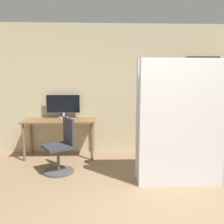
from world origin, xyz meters
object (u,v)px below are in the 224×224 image
object	(u,v)px
mattress_near	(183,123)
mattress_far	(177,120)
office_chair	(61,151)
monitor	(63,105)
bookshelf	(196,103)

from	to	relation	value
mattress_near	mattress_far	size ratio (longest dim) A/B	1.00
office_chair	mattress_near	world-z (taller)	mattress_near
office_chair	mattress_far	bearing A→B (deg)	-10.22
monitor	mattress_near	world-z (taller)	mattress_near
monitor	bookshelf	xyz separation A→B (m)	(2.79, 0.02, 0.02)
bookshelf	monitor	bearing A→B (deg)	-179.68
office_chair	mattress_far	distance (m)	1.99
office_chair	mattress_far	world-z (taller)	mattress_far
office_chair	mattress_far	size ratio (longest dim) A/B	0.49
bookshelf	mattress_far	world-z (taller)	bookshelf
mattress_near	mattress_far	xyz separation A→B (m)	(0.00, 0.26, -0.00)
monitor	mattress_near	bearing A→B (deg)	-39.69
bookshelf	mattress_near	xyz separation A→B (m)	(-0.82, -1.65, -0.12)
monitor	bookshelf	distance (m)	2.79
mattress_near	office_chair	bearing A→B (deg)	162.17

